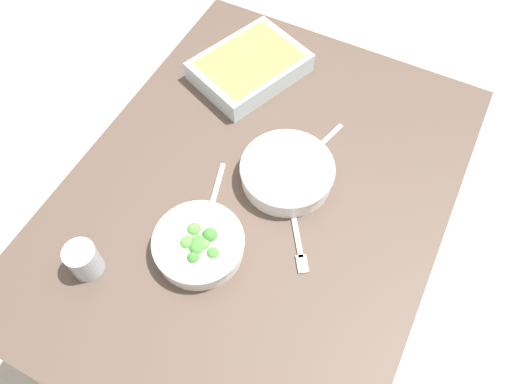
{
  "coord_description": "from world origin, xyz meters",
  "views": [
    {
      "loc": [
        0.58,
        0.29,
        1.8
      ],
      "look_at": [
        0.0,
        0.0,
        0.74
      ],
      "focal_mm": 35.06,
      "sensor_mm": 36.0,
      "label": 1
    }
  ],
  "objects": [
    {
      "name": "fork_on_table",
      "position": [
        0.08,
        0.15,
        0.74
      ],
      "size": [
        0.16,
        0.11,
        0.01
      ],
      "color": "silver",
      "rests_on": "dining_table"
    },
    {
      "name": "dining_table",
      "position": [
        0.0,
        0.0,
        0.65
      ],
      "size": [
        1.2,
        0.9,
        0.74
      ],
      "color": "#4C3D33",
      "rests_on": "ground_plane"
    },
    {
      "name": "broccoli_bowl",
      "position": [
        0.2,
        -0.04,
        0.77
      ],
      "size": [
        0.21,
        0.21,
        0.07
      ],
      "color": "white",
      "rests_on": "dining_table"
    },
    {
      "name": "spoon_by_stew",
      "position": [
        -0.18,
        0.08,
        0.74
      ],
      "size": [
        0.17,
        0.06,
        0.01
      ],
      "color": "silver",
      "rests_on": "dining_table"
    },
    {
      "name": "stew_bowl",
      "position": [
        -0.07,
        0.05,
        0.77
      ],
      "size": [
        0.24,
        0.24,
        0.06
      ],
      "color": "white",
      "rests_on": "dining_table"
    },
    {
      "name": "baking_dish",
      "position": [
        -0.35,
        -0.2,
        0.77
      ],
      "size": [
        0.36,
        0.32,
        0.06
      ],
      "color": "silver",
      "rests_on": "dining_table"
    },
    {
      "name": "ground_plane",
      "position": [
        0.0,
        0.0,
        0.0
      ],
      "size": [
        6.0,
        6.0,
        0.0
      ],
      "primitive_type": "plane",
      "color": "#B2A899"
    },
    {
      "name": "drink_cup",
      "position": [
        0.35,
        -0.25,
        0.78
      ],
      "size": [
        0.07,
        0.07,
        0.08
      ],
      "color": "#B2BCC6",
      "rests_on": "dining_table"
    },
    {
      "name": "spoon_by_broccoli",
      "position": [
        0.07,
        -0.08,
        0.74
      ],
      "size": [
        0.17,
        0.07,
        0.01
      ],
      "color": "silver",
      "rests_on": "dining_table"
    }
  ]
}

